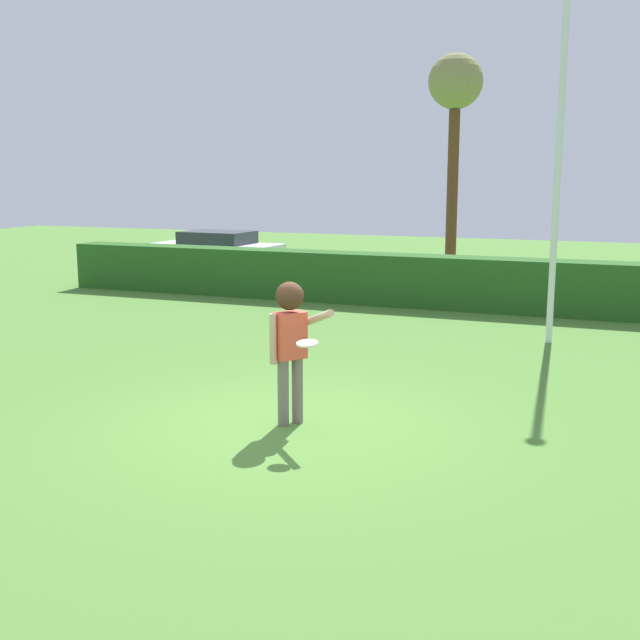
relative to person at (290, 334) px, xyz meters
The scene contains 7 objects.
ground_plane 1.16m from the person, 112.00° to the right, with size 60.00×60.00×0.00m, color #4E8033.
person is the anchor object (origin of this frame).
frisbee 0.62m from the person, 47.79° to the right, with size 0.25×0.26×0.05m.
lamppost 7.20m from the person, 68.01° to the left, with size 0.24×0.24×6.99m.
hedge_row 9.33m from the person, 90.19° to the left, with size 20.55×0.90×1.21m, color #27591E.
parked_car_white 16.58m from the person, 122.06° to the left, with size 4.28×1.97×1.25m.
willow_tree 19.30m from the person, 96.34° to the left, with size 1.85×1.85×7.09m.
Camera 1 is at (3.85, -8.55, 3.08)m, focal length 44.08 mm.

